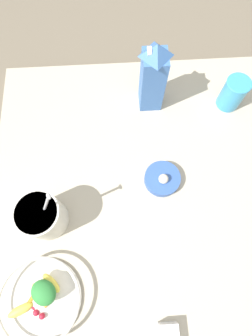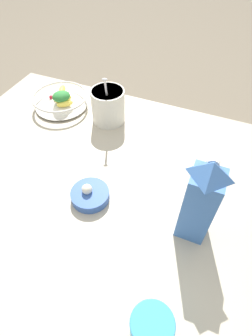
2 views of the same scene
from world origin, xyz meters
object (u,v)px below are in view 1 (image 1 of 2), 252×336
milk_carton (153,77)px  drinking_cup (233,93)px  fruit_bowl (41,299)px  spice_jar (169,334)px  garlic_bowl (163,179)px  yogurt_tub (42,216)px

milk_carton → drinking_cup: bearing=85.3°
fruit_bowl → spice_jar: 0.38m
garlic_bowl → milk_carton: bearing=-177.2°
fruit_bowl → spice_jar: size_ratio=4.32×
yogurt_tub → milk_carton: bearing=139.5°
fruit_bowl → drinking_cup: drinking_cup is taller
milk_carton → spice_jar: size_ratio=5.17×
spice_jar → yogurt_tub: bearing=-134.1°
yogurt_tub → drinking_cup: (-0.41, 0.67, -0.01)m
fruit_bowl → garlic_bowl: (-0.35, 0.39, -0.02)m
drinking_cup → milk_carton: bearing=-94.7°
drinking_cup → garlic_bowl: 0.42m
drinking_cup → spice_jar: drinking_cup is taller
yogurt_tub → garlic_bowl: bearing=106.4°
yogurt_tub → fruit_bowl: bearing=-1.3°
fruit_bowl → milk_carton: size_ratio=0.83×
yogurt_tub → spice_jar: bearing=45.9°
fruit_bowl → milk_carton: 0.78m
milk_carton → yogurt_tub: bearing=-40.5°
drinking_cup → garlic_bowl: (0.30, -0.29, -0.05)m
fruit_bowl → spice_jar: fruit_bowl is taller
milk_carton → garlic_bowl: (0.32, 0.02, -0.13)m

